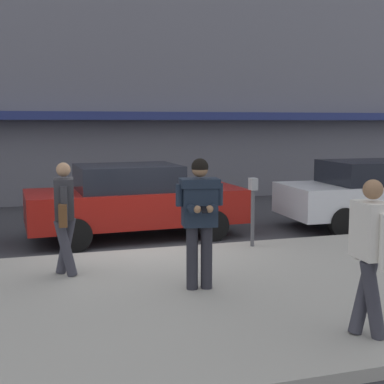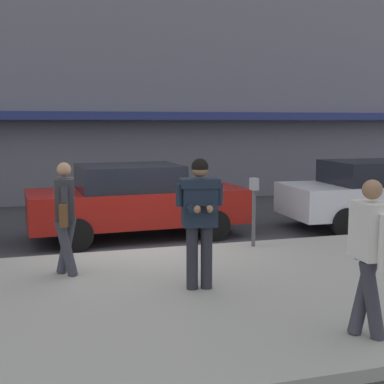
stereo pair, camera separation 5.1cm
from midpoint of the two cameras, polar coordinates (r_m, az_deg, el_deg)
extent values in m
plane|color=#333338|center=(10.01, -5.68, -6.57)|extent=(80.00, 80.00, 0.00)
cube|color=#99968E|center=(7.63, 6.02, -10.53)|extent=(32.00, 5.30, 0.14)
cube|color=silver|center=(10.29, -0.23, -6.13)|extent=(28.00, 0.12, 0.01)
cube|color=navy|center=(15.95, -6.47, 8.07)|extent=(26.60, 0.70, 0.24)
cube|color=maroon|center=(11.31, -5.67, -1.48)|extent=(4.57, 2.01, 0.70)
cube|color=black|center=(11.19, -6.61, 1.57)|extent=(2.14, 1.72, 0.52)
cylinder|color=black|center=(12.56, -0.34, -2.16)|extent=(0.65, 0.25, 0.64)
cylinder|color=black|center=(10.98, 2.51, -3.58)|extent=(0.65, 0.25, 0.64)
cylinder|color=black|center=(11.98, -13.11, -2.83)|extent=(0.65, 0.25, 0.64)
cylinder|color=black|center=(10.31, -12.12, -4.47)|extent=(0.65, 0.25, 0.64)
cube|color=silver|center=(13.13, 19.47, -0.62)|extent=(4.55, 1.96, 0.70)
cube|color=black|center=(12.96, 18.93, 2.01)|extent=(2.12, 1.70, 0.52)
cylinder|color=black|center=(13.20, 12.30, -1.86)|extent=(0.65, 0.24, 0.64)
cylinder|color=black|center=(11.73, 16.10, -3.15)|extent=(0.65, 0.24, 0.64)
cylinder|color=#23232B|center=(7.40, 1.76, -6.96)|extent=(0.16, 0.16, 0.88)
cylinder|color=#23232B|center=(7.37, 0.22, -7.02)|extent=(0.16, 0.16, 0.88)
cube|color=#192333|center=(7.23, 1.00, -1.15)|extent=(0.50, 0.36, 0.64)
cube|color=#192333|center=(7.20, 1.01, 0.97)|extent=(0.56, 0.41, 0.12)
cylinder|color=#192333|center=(7.27, 3.10, -0.24)|extent=(0.11, 0.11, 0.30)
cylinder|color=#192333|center=(7.11, 2.41, -1.63)|extent=(0.14, 0.31, 0.10)
sphere|color=#8C6647|center=(6.96, 2.09, -1.83)|extent=(0.10, 0.10, 0.10)
cylinder|color=#192333|center=(7.17, -1.12, -0.33)|extent=(0.11, 0.11, 0.30)
cylinder|color=#192333|center=(7.06, 0.04, -1.70)|extent=(0.14, 0.31, 0.10)
sphere|color=#8C6647|center=(6.93, 0.77, -1.86)|extent=(0.10, 0.10, 0.10)
cube|color=black|center=(6.91, 1.49, -1.90)|extent=(0.09, 0.15, 0.07)
sphere|color=#8C6647|center=(7.15, 1.05, 2.46)|extent=(0.22, 0.22, 0.22)
sphere|color=black|center=(7.14, 1.05, 2.70)|extent=(0.23, 0.23, 0.23)
cylinder|color=#33333D|center=(6.17, 18.00, -10.40)|extent=(0.34, 0.17, 0.87)
cylinder|color=#33333D|center=(6.02, 18.89, -10.88)|extent=(0.34, 0.17, 0.87)
cube|color=silver|center=(5.92, 18.73, -3.89)|extent=(0.31, 0.44, 0.60)
cylinder|color=silver|center=(6.14, 17.49, -4.19)|extent=(0.10, 0.10, 0.58)
cylinder|color=silver|center=(5.72, 20.00, -5.14)|extent=(0.10, 0.10, 0.58)
sphere|color=#8C6647|center=(5.85, 18.91, 0.24)|extent=(0.21, 0.21, 0.21)
cylinder|color=#33333D|center=(8.36, -13.08, -5.54)|extent=(0.34, 0.17, 0.87)
cylinder|color=#33333D|center=(8.18, -13.10, -5.82)|extent=(0.34, 0.17, 0.87)
cube|color=#2D2D33|center=(8.14, -13.24, -0.67)|extent=(0.31, 0.44, 0.60)
cylinder|color=#2D2D33|center=(8.39, -13.20, -0.97)|extent=(0.10, 0.10, 0.58)
cylinder|color=#2D2D33|center=(7.90, -13.25, -1.50)|extent=(0.10, 0.10, 0.58)
sphere|color=tan|center=(8.09, -13.33, 2.35)|extent=(0.21, 0.21, 0.21)
cube|color=brown|center=(7.87, -13.38, -2.42)|extent=(0.14, 0.25, 0.32)
cylinder|color=#4C4C51|center=(9.90, 6.74, -2.80)|extent=(0.07, 0.07, 1.05)
cube|color=gray|center=(9.81, 6.79, 0.85)|extent=(0.12, 0.18, 0.22)
camera|label=1|loc=(0.03, -89.80, 0.03)|focal=50.00mm
camera|label=2|loc=(0.03, 90.20, -0.03)|focal=50.00mm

